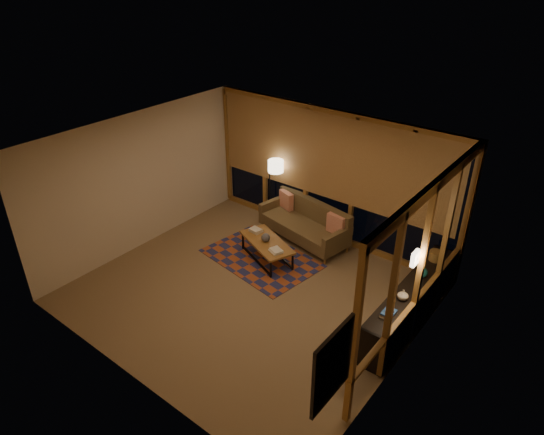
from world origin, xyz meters
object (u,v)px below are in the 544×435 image
Objects in this scene: floor_lamp at (270,186)px; bookshelf at (411,303)px; coffee_table at (267,250)px; sofa at (304,223)px.

floor_lamp is 0.54× the size of bookshelf.
floor_lamp reaches higher than coffee_table.
sofa is 1.30× the size of floor_lamp.
bookshelf is at bearing 23.07° from coffee_table.
bookshelf is at bearing -9.02° from sofa.
floor_lamp reaches higher than sofa.
sofa is 0.70× the size of bookshelf.
coffee_table is 2.90m from bookshelf.
sofa is at bearing 160.12° from bookshelf.
bookshelf is at bearing 11.03° from floor_lamp.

